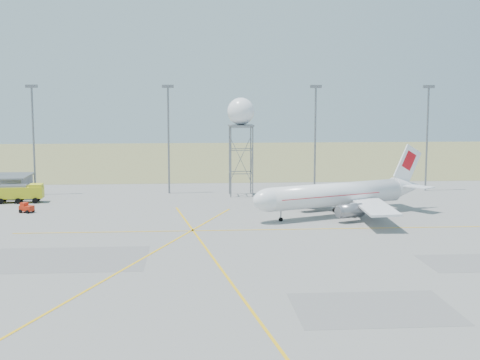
{
  "coord_description": "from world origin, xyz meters",
  "views": [
    {
      "loc": [
        -5.9,
        -60.55,
        18.57
      ],
      "look_at": [
        1.6,
        40.0,
        5.73
      ],
      "focal_mm": 50.0,
      "sensor_mm": 36.0,
      "label": 1
    }
  ],
  "objects": [
    {
      "name": "radar_tower",
      "position": [
        3.41,
        62.1,
        10.17
      ],
      "size": [
        5.01,
        5.01,
        18.13
      ],
      "color": "slate",
      "rests_on": "ground"
    },
    {
      "name": "ground",
      "position": [
        0.0,
        0.0,
        0.0
      ],
      "size": [
        400.0,
        400.0,
        0.0
      ],
      "primitive_type": "plane",
      "color": "gray",
      "rests_on": "ground"
    },
    {
      "name": "grass_strip",
      "position": [
        0.0,
        140.0,
        0.01
      ],
      "size": [
        400.0,
        120.0,
        0.03
      ],
      "primitive_type": "cube",
      "color": "#616738",
      "rests_on": "ground"
    },
    {
      "name": "mast_a",
      "position": [
        -35.0,
        66.0,
        12.07
      ],
      "size": [
        2.2,
        0.5,
        20.5
      ],
      "color": "slate",
      "rests_on": "ground"
    },
    {
      "name": "fire_truck",
      "position": [
        -35.4,
        56.7,
        1.55
      ],
      "size": [
        8.2,
        3.6,
        3.23
      ],
      "rotation": [
        0.0,
        0.0,
        0.06
      ],
      "color": "gold",
      "rests_on": "ground"
    },
    {
      "name": "baggage_tug",
      "position": [
        -32.02,
        46.41,
        0.61
      ],
      "size": [
        2.43,
        2.29,
        1.6
      ],
      "rotation": [
        0.0,
        0.0,
        -0.43
      ],
      "color": "red",
      "rests_on": "ground"
    },
    {
      "name": "airliner_main",
      "position": [
        16.83,
        39.99,
        3.28
      ],
      "size": [
        30.12,
        28.15,
        10.7
      ],
      "rotation": [
        0.0,
        0.0,
        3.54
      ],
      "color": "white",
      "rests_on": "ground"
    },
    {
      "name": "mast_b",
      "position": [
        -10.0,
        66.0,
        12.07
      ],
      "size": [
        2.2,
        0.5,
        20.5
      ],
      "color": "slate",
      "rests_on": "ground"
    },
    {
      "name": "mast_d",
      "position": [
        40.0,
        66.0,
        12.07
      ],
      "size": [
        2.2,
        0.5,
        20.5
      ],
      "color": "slate",
      "rests_on": "ground"
    },
    {
      "name": "mast_c",
      "position": [
        18.0,
        66.0,
        12.07
      ],
      "size": [
        2.2,
        0.5,
        20.5
      ],
      "color": "slate",
      "rests_on": "ground"
    }
  ]
}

